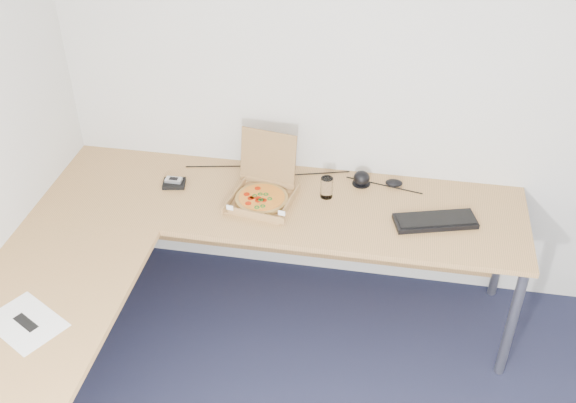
% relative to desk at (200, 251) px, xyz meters
% --- Properties ---
extents(room_shell, '(3.50, 3.50, 2.50)m').
position_rel_desk_xyz_m(room_shell, '(0.82, -0.97, 0.55)').
color(room_shell, beige).
rests_on(room_shell, ground).
extents(desk, '(2.50, 2.20, 0.73)m').
position_rel_desk_xyz_m(desk, '(0.00, 0.00, 0.00)').
color(desk, '#B9854A').
rests_on(desk, ground).
extents(pizza_box, '(0.30, 0.36, 0.31)m').
position_rel_desk_xyz_m(pizza_box, '(0.22, 0.42, 0.07)').
color(pizza_box, '#A17541').
rests_on(pizza_box, desk).
extents(drinking_glass, '(0.06, 0.06, 0.11)m').
position_rel_desk_xyz_m(drinking_glass, '(0.54, 0.51, 0.09)').
color(drinking_glass, white).
rests_on(drinking_glass, desk).
extents(keyboard, '(0.43, 0.25, 0.03)m').
position_rel_desk_xyz_m(keyboard, '(1.10, 0.37, 0.04)').
color(keyboard, black).
rests_on(keyboard, desk).
extents(mouse, '(0.11, 0.09, 0.03)m').
position_rel_desk_xyz_m(mouse, '(0.89, 0.67, 0.05)').
color(mouse, black).
rests_on(mouse, desk).
extents(wallet, '(0.13, 0.12, 0.02)m').
position_rel_desk_xyz_m(wallet, '(-0.28, 0.47, 0.04)').
color(wallet, black).
rests_on(wallet, desk).
extents(phone, '(0.09, 0.05, 0.02)m').
position_rel_desk_xyz_m(phone, '(-0.28, 0.48, 0.06)').
color(phone, '#B2B5BA').
rests_on(phone, wallet).
extents(paper_sheet, '(0.39, 0.35, 0.00)m').
position_rel_desk_xyz_m(paper_sheet, '(-0.57, -0.61, 0.03)').
color(paper_sheet, white).
rests_on(paper_sheet, desk).
extents(dome_speaker, '(0.10, 0.10, 0.08)m').
position_rel_desk_xyz_m(dome_speaker, '(0.71, 0.66, 0.07)').
color(dome_speaker, black).
rests_on(dome_speaker, desk).
extents(cable_bundle, '(0.63, 0.13, 0.01)m').
position_rel_desk_xyz_m(cable_bundle, '(0.36, 0.68, 0.03)').
color(cable_bundle, black).
rests_on(cable_bundle, desk).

